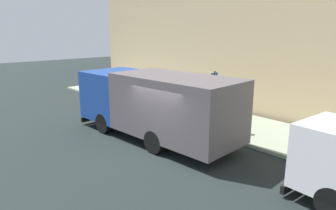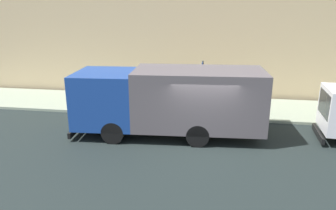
# 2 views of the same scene
# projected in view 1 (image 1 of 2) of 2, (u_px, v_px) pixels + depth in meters

# --- Properties ---
(ground) EXTENTS (80.00, 80.00, 0.00)m
(ground) POSITION_uv_depth(u_px,v_px,m) (161.00, 154.00, 11.30)
(ground) COLOR #1F2726
(sidewalk) EXTENTS (3.83, 30.00, 0.13)m
(sidewalk) POSITION_uv_depth(u_px,v_px,m) (239.00, 126.00, 14.47)
(sidewalk) COLOR #96A189
(sidewalk) RESTS_ON ground
(building_facade) EXTENTS (0.50, 30.00, 10.33)m
(building_facade) POSITION_uv_depth(u_px,v_px,m) (274.00, 17.00, 14.82)
(building_facade) COLOR tan
(building_facade) RESTS_ON ground
(large_utility_truck) EXTENTS (3.06, 7.93, 2.80)m
(large_utility_truck) POSITION_uv_depth(u_px,v_px,m) (155.00, 102.00, 12.62)
(large_utility_truck) COLOR #1B4197
(large_utility_truck) RESTS_ON ground
(pedestrian_walking) EXTENTS (0.48, 0.48, 1.71)m
(pedestrian_walking) POSITION_uv_depth(u_px,v_px,m) (164.00, 97.00, 16.25)
(pedestrian_walking) COLOR black
(pedestrian_walking) RESTS_ON sidewalk
(street_sign_post) EXTENTS (0.44, 0.08, 2.67)m
(street_sign_post) POSITION_uv_depth(u_px,v_px,m) (214.00, 96.00, 13.24)
(street_sign_post) COLOR #4C5156
(street_sign_post) RESTS_ON sidewalk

